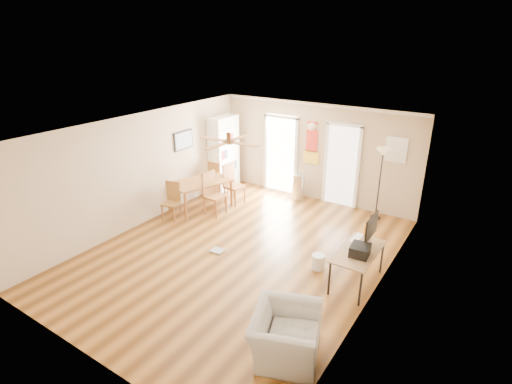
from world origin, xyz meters
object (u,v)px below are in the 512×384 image
Objects in this scene: bookshelf at (224,153)px; trash_can at (298,187)px; computer_desk at (357,267)px; dining_chair_right_a at (234,185)px; dining_chair_near at (171,202)px; armchair at (285,335)px; printer at (360,250)px; wastebasket_a at (318,262)px; dining_chair_far at (219,178)px; dining_table at (202,194)px; torchiere_lamp at (379,184)px; dining_chair_right_b at (215,194)px.

bookshelf reaches higher than trash_can.
trash_can is 0.57× the size of computer_desk.
dining_chair_right_a is at bearing 156.19° from computer_desk.
trash_can is at bearing 39.18° from dining_chair_near.
armchair is (4.67, -4.74, -0.71)m from bookshelf.
bookshelf is 2.34m from trash_can.
computer_desk is 3.44× the size of printer.
dining_chair_near is 3.08× the size of wastebasket_a.
dining_chair_right_a is 4.36m from computer_desk.
wastebasket_a is at bearing -15.65° from dining_chair_near.
dining_chair_far reaches higher than armchair.
bookshelf is 1.43× the size of dining_table.
dining_chair_far reaches higher than dining_chair_near.
wastebasket_a is at bearing -111.96° from dining_chair_right_a.
dining_chair_near is 1.90m from dining_chair_far.
dining_table is at bearing 165.17° from wastebasket_a.
wastebasket_a is (-0.22, -2.85, -0.73)m from torchiere_lamp.
wastebasket_a is (3.94, -0.07, -0.31)m from dining_chair_near.
bookshelf is 2.02× the size of armchair.
computer_desk is 4.27× the size of wastebasket_a.
torchiere_lamp is 5.97× the size of wastebasket_a.
printer is (4.78, -0.28, 0.31)m from dining_chair_near.
dining_chair_right_b is at bearing 123.67° from dining_chair_far.
dining_chair_near is (0.19, -2.39, -0.59)m from bookshelf.
bookshelf is 1.66m from dining_table.
armchair reaches higher than wastebasket_a.
dining_chair_right_b is at bearing 33.06° from dining_chair_near.
wastebasket_a is at bearing -101.81° from dining_chair_right_b.
bookshelf reaches higher than dining_chair_near.
dining_chair_right_b is 1.03× the size of armchair.
bookshelf reaches higher than wastebasket_a.
trash_can is at bearing 44.96° from dining_table.
dining_chair_far is at bearing 37.79° from dining_chair_right_b.
torchiere_lamp is at bearing 95.49° from printer.
dining_chair_right_a is at bearing 149.00° from printer.
computer_desk is at bearing -47.08° from trash_can.
torchiere_lamp is at bearing 25.00° from dining_table.
dining_chair_near is at bearing 89.87° from dining_chair_far.
torchiere_lamp is 3.12m from printer.
printer is at bearing -27.71° from armchair.
dining_chair_near is at bearing 178.32° from computer_desk.
dining_chair_right_b reaches higher than dining_table.
dining_chair_right_a reaches higher than computer_desk.
torchiere_lamp is at bearing -56.62° from dining_chair_right_b.
torchiere_lamp is at bearing 85.53° from wastebasket_a.
trash_can is 4.13m from printer.
dining_table reaches higher than computer_desk.
printer is (4.60, -1.20, 0.40)m from dining_table.
dining_chair_right_a is (0.55, 0.70, 0.16)m from dining_table.
dining_chair_near is at bearing -126.19° from trash_can.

